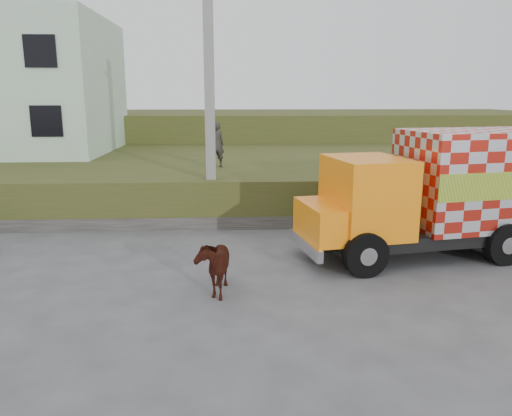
{
  "coord_description": "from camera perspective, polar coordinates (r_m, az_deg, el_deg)",
  "views": [
    {
      "loc": [
        -0.37,
        -10.98,
        4.1
      ],
      "look_at": [
        0.25,
        1.3,
        1.3
      ],
      "focal_mm": 35.0,
      "sensor_mm": 36.0,
      "label": 1
    }
  ],
  "objects": [
    {
      "name": "ground",
      "position": [
        11.72,
        -0.91,
        -7.64
      ],
      "size": [
        120.0,
        120.0,
        0.0
      ],
      "primitive_type": "plane",
      "color": "#474749",
      "rests_on": "ground"
    },
    {
      "name": "embankment",
      "position": [
        21.25,
        -1.85,
        3.75
      ],
      "size": [
        40.0,
        12.0,
        1.5
      ],
      "primitive_type": "cube",
      "color": "#344918",
      "rests_on": "ground"
    },
    {
      "name": "embankment_far",
      "position": [
        33.08,
        -2.25,
        8.31
      ],
      "size": [
        40.0,
        12.0,
        3.0
      ],
      "primitive_type": "cube",
      "color": "#344918",
      "rests_on": "ground"
    },
    {
      "name": "retaining_strip",
      "position": [
        15.75,
        -8.73,
        -1.65
      ],
      "size": [
        16.0,
        0.5,
        0.4
      ],
      "primitive_type": "cube",
      "color": "#595651",
      "rests_on": "ground"
    },
    {
      "name": "utility_pole",
      "position": [
        15.59,
        -5.33,
        12.69
      ],
      "size": [
        1.2,
        0.3,
        8.0
      ],
      "color": "gray",
      "rests_on": "ground"
    },
    {
      "name": "cargo_truck",
      "position": [
        13.83,
        21.67,
        1.76
      ],
      "size": [
        7.51,
        3.59,
        3.22
      ],
      "rotation": [
        0.0,
        0.0,
        0.18
      ],
      "color": "black",
      "rests_on": "ground"
    },
    {
      "name": "cow",
      "position": [
        10.59,
        -4.91,
        -6.41
      ],
      "size": [
        0.73,
        1.49,
        1.24
      ],
      "primitive_type": "imported",
      "rotation": [
        0.0,
        0.0,
        -0.04
      ],
      "color": "#321B0C",
      "rests_on": "ground"
    },
    {
      "name": "pedestrian",
      "position": [
        18.35,
        -4.58,
        7.25
      ],
      "size": [
        0.7,
        0.56,
        1.66
      ],
      "primitive_type": "imported",
      "rotation": [
        0.0,
        0.0,
        3.45
      ],
      "color": "#2B2926",
      "rests_on": "embankment"
    }
  ]
}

